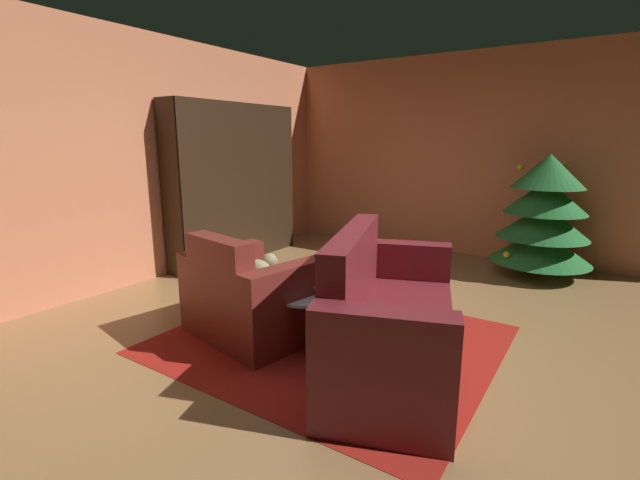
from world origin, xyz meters
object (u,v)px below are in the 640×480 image
armchair_red (250,298)px  book_stack_on_table (313,286)px  bookshelf_unit (241,184)px  decorated_tree (544,216)px  coffee_table (310,295)px  couch_red (387,323)px  bottle_on_table (332,274)px

armchair_red → book_stack_on_table: size_ratio=5.92×
bookshelf_unit → armchair_red: 2.59m
armchair_red → decorated_tree: bearing=60.8°
bookshelf_unit → coffee_table: bookshelf_unit is taller
armchair_red → coffee_table: 0.49m
couch_red → coffee_table: (-0.70, 0.08, 0.04)m
book_stack_on_table → armchair_red: bearing=-157.6°
book_stack_on_table → couch_red: bearing=-6.8°
book_stack_on_table → bookshelf_unit: bearing=144.4°
couch_red → book_stack_on_table: couch_red is taller
book_stack_on_table → bottle_on_table: (0.08, 0.16, 0.06)m
couch_red → book_stack_on_table: size_ratio=9.90×
armchair_red → coffee_table: size_ratio=1.64×
armchair_red → bottle_on_table: size_ratio=4.16×
bottle_on_table → couch_red: bearing=-21.9°
coffee_table → decorated_tree: size_ratio=0.49×
couch_red → bookshelf_unit: bearing=150.0°
bookshelf_unit → couch_red: 3.41m
armchair_red → couch_red: size_ratio=0.60×
armchair_red → book_stack_on_table: bearing=22.4°
bookshelf_unit → decorated_tree: bookshelf_unit is taller
bookshelf_unit → book_stack_on_table: bookshelf_unit is taller
bottle_on_table → book_stack_on_table: bearing=-115.6°
couch_red → decorated_tree: (0.56, 2.94, 0.38)m
couch_red → book_stack_on_table: (-0.67, 0.08, 0.12)m
coffee_table → book_stack_on_table: (0.03, -0.00, 0.08)m
bookshelf_unit → decorated_tree: (3.46, 1.27, -0.28)m
bookshelf_unit → couch_red: bearing=-30.0°
bookshelf_unit → couch_red: (2.89, -1.67, -0.66)m
bottle_on_table → decorated_tree: bearing=66.9°
bookshelf_unit → book_stack_on_table: bearing=-35.6°
couch_red → bottle_on_table: 0.66m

